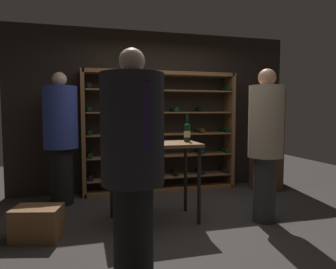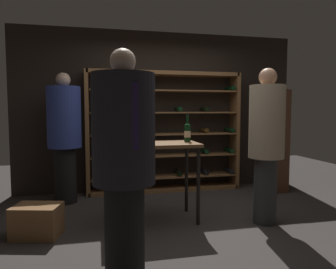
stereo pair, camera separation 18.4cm
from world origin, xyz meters
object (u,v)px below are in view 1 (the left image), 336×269
Objects in this scene: person_bystander_red_print at (133,156)px; wine_bottle_black_capsule at (131,133)px; tasting_table at (154,153)px; display_cabinet at (267,141)px; wine_crate at (37,223)px; wine_bottle_red_label at (187,132)px; wine_glass_stemmed_right at (151,135)px; person_guest_blue_shirt at (61,132)px; person_host_in_suit at (266,138)px; wine_rack at (160,133)px.

wine_bottle_black_capsule is at bearing 96.72° from person_bystander_red_print.
tasting_table is 2.37m from display_cabinet.
wine_bottle_red_label is (1.75, 0.28, 0.91)m from wine_crate.
person_bystander_red_print is 5.09× the size of wine_bottle_red_label.
wine_bottle_red_label is 0.48m from wine_glass_stemmed_right.
wine_bottle_red_label is at bearing 168.98° from person_guest_blue_shirt.
display_cabinet is (2.17, 0.96, 0.01)m from tasting_table.
wine_glass_stemmed_right is at bearing 157.33° from person_guest_blue_shirt.
person_host_in_suit is 5.05× the size of wine_bottle_black_capsule.
wine_crate is (-2.59, 0.15, -0.85)m from person_host_in_suit.
wine_rack reaches higher than wine_glass_stemmed_right.
wine_glass_stemmed_right is at bearing 9.66° from wine_crate.
person_bystander_red_print reaches higher than wine_crate.
wine_crate is (-1.31, -0.22, -0.67)m from tasting_table.
wine_glass_stemmed_right is (-0.04, -0.01, 0.22)m from tasting_table.
tasting_table is at bearing 158.43° from person_guest_blue_shirt.
wine_bottle_black_capsule is (0.17, 1.20, 0.09)m from person_bystander_red_print.
wine_bottle_red_label is (0.44, 0.06, 0.25)m from tasting_table.
person_bystander_red_print is 4.98× the size of wine_bottle_black_capsule.
person_bystander_red_print reaches higher than wine_bottle_red_label.
person_host_in_suit reaches higher than person_bystander_red_print.
person_guest_blue_shirt reaches higher than wine_bottle_red_label.
person_guest_blue_shirt is 3.30m from display_cabinet.
wine_bottle_red_label is (-1.73, -0.91, 0.24)m from display_cabinet.
tasting_table is 0.40m from wine_bottle_black_capsule.
person_guest_blue_shirt is (-2.42, 1.40, 0.02)m from person_host_in_suit.
tasting_table is 0.57× the size of person_guest_blue_shirt.
person_host_in_suit is 2.73m from wine_crate.
wine_bottle_red_label is (-0.85, 0.43, 0.06)m from person_host_in_suit.
wine_glass_stemmed_right is (-2.20, -0.97, 0.21)m from display_cabinet.
person_host_in_suit is 5.15× the size of wine_bottle_red_label.
person_guest_blue_shirt is (-1.13, 1.02, 0.20)m from tasting_table.
person_guest_blue_shirt is 2.42m from person_bystander_red_print.
display_cabinet is 1.96m from wine_bottle_red_label.
wine_rack reaches higher than person_guest_blue_shirt.
person_bystander_red_print is at bearing -97.87° from wine_bottle_black_capsule.
display_cabinet is 4.72× the size of wine_bottle_red_label.
wine_bottle_black_capsule is (-2.46, -1.07, 0.24)m from display_cabinet.
person_bystander_red_print is at bearing -51.93° from wine_crate.
tasting_table is at bearing 8.65° from wine_glass_stemmed_right.
wine_bottle_black_capsule is (-0.72, -1.48, 0.10)m from wine_rack.
person_guest_blue_shirt is 1.40m from wine_bottle_black_capsule.
wine_glass_stemmed_right is at bearing -171.35° from tasting_table.
wine_rack is 1.45m from tasting_table.
wine_crate is 1.34× the size of wine_bottle_red_label.
person_host_in_suit is 0.98× the size of person_guest_blue_shirt.
person_guest_blue_shirt is at bearing 148.29° from wine_bottle_red_label.
display_cabinet is at bearing 23.46° from wine_bottle_black_capsule.
wine_crate is at bearing 142.65° from person_bystander_red_print.
wine_bottle_black_capsule is (0.83, -1.13, 0.05)m from person_guest_blue_shirt.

